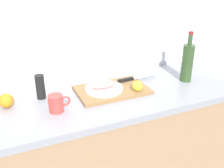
# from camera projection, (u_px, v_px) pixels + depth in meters

# --- Properties ---
(back_wall) EXTENTS (3.20, 0.05, 2.50)m
(back_wall) POSITION_uv_depth(u_px,v_px,m) (57.00, 28.00, 1.62)
(back_wall) COLOR silver
(back_wall) RESTS_ON ground_plane
(kitchen_counter) EXTENTS (2.00, 0.60, 0.90)m
(kitchen_counter) POSITION_uv_depth(u_px,v_px,m) (79.00, 162.00, 1.68)
(kitchen_counter) COLOR #9E7A56
(kitchen_counter) RESTS_ON ground_plane
(cutting_board) EXTENTS (0.43, 0.27, 0.02)m
(cutting_board) POSITION_uv_depth(u_px,v_px,m) (112.00, 90.00, 1.60)
(cutting_board) COLOR olive
(cutting_board) RESTS_ON kitchen_counter
(white_plate) EXTENTS (0.23, 0.23, 0.01)m
(white_plate) POSITION_uv_depth(u_px,v_px,m) (104.00, 88.00, 1.58)
(white_plate) COLOR white
(white_plate) RESTS_ON cutting_board
(fish_fillet) EXTENTS (0.17, 0.07, 0.04)m
(fish_fillet) POSITION_uv_depth(u_px,v_px,m) (104.00, 85.00, 1.57)
(fish_fillet) COLOR tan
(fish_fillet) RESTS_ON white_plate
(chef_knife) EXTENTS (0.29, 0.05, 0.02)m
(chef_knife) POSITION_uv_depth(u_px,v_px,m) (133.00, 78.00, 1.71)
(chef_knife) COLOR silver
(chef_knife) RESTS_ON cutting_board
(lemon_0) EXTENTS (0.06, 0.06, 0.06)m
(lemon_0) POSITION_uv_depth(u_px,v_px,m) (137.00, 86.00, 1.56)
(lemon_0) COLOR yellow
(lemon_0) RESTS_ON cutting_board
(wine_bottle) EXTENTS (0.07, 0.07, 0.33)m
(wine_bottle) POSITION_uv_depth(u_px,v_px,m) (187.00, 62.00, 1.70)
(wine_bottle) COLOR #2D4723
(wine_bottle) RESTS_ON kitchen_counter
(coffee_mug_0) EXTENTS (0.12, 0.08, 0.09)m
(coffee_mug_0) POSITION_uv_depth(u_px,v_px,m) (57.00, 103.00, 1.37)
(coffee_mug_0) COLOR #CC3F38
(coffee_mug_0) RESTS_ON kitchen_counter
(orange_1) EXTENTS (0.08, 0.08, 0.08)m
(orange_1) POSITION_uv_depth(u_px,v_px,m) (6.00, 101.00, 1.41)
(orange_1) COLOR orange
(orange_1) RESTS_ON kitchen_counter
(pepper_mill) EXTENTS (0.05, 0.05, 0.14)m
(pepper_mill) POSITION_uv_depth(u_px,v_px,m) (40.00, 87.00, 1.49)
(pepper_mill) COLOR black
(pepper_mill) RESTS_ON kitchen_counter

